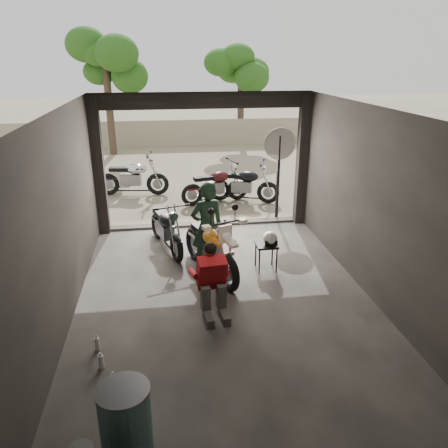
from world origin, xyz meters
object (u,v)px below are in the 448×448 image
object	(u,v)px
main_bike	(210,244)
rider	(207,227)
helmet	(270,238)
outside_bike_a	(132,175)
mechanic	(213,284)
outside_bike_b	(215,183)
stool	(266,247)
sign_post	(279,159)
outside_bike_c	(244,182)
left_bike	(166,225)
oil_drum	(126,422)

from	to	relation	value
main_bike	rider	distance (m)	0.32
helmet	rider	bearing A→B (deg)	-169.74
outside_bike_a	mechanic	bearing A→B (deg)	-159.82
main_bike	outside_bike_b	bearing A→B (deg)	62.03
mechanic	stool	xyz separation A→B (m)	(1.21, 1.46, -0.10)
main_bike	sign_post	world-z (taller)	sign_post
mechanic	helmet	size ratio (longest dim) A/B	3.96
outside_bike_c	mechanic	xyz separation A→B (m)	(-1.57, -5.76, -0.02)
mechanic	main_bike	bearing A→B (deg)	79.25
outside_bike_b	mechanic	size ratio (longest dim) A/B	1.51
main_bike	mechanic	size ratio (longest dim) A/B	1.63
left_bike	outside_bike_c	xyz separation A→B (m)	(2.26, 3.02, 0.03)
stool	oil_drum	bearing A→B (deg)	-121.57
left_bike	rider	size ratio (longest dim) A/B	0.95
rider	main_bike	bearing A→B (deg)	83.32
main_bike	outside_bike_c	distance (m)	4.54
outside_bike_a	rider	xyz separation A→B (m)	(1.69, -5.25, 0.26)
helmet	sign_post	world-z (taller)	sign_post
oil_drum	sign_post	distance (m)	7.54
outside_bike_b	left_bike	bearing A→B (deg)	139.20
helmet	oil_drum	bearing A→B (deg)	-101.72
helmet	outside_bike_a	bearing A→B (deg)	138.34
stool	helmet	bearing A→B (deg)	-33.58
oil_drum	rider	bearing A→B (deg)	72.55
outside_bike_b	outside_bike_c	distance (m)	0.81
outside_bike_c	sign_post	xyz separation A→B (m)	(0.57, -1.57, 0.98)
helmet	outside_bike_b	bearing A→B (deg)	117.23
outside_bike_c	mechanic	world-z (taller)	outside_bike_c
main_bike	oil_drum	world-z (taller)	main_bike
left_bike	helmet	world-z (taller)	left_bike
rider	mechanic	bearing A→B (deg)	70.22
mechanic	stool	world-z (taller)	mechanic
left_bike	oil_drum	xyz separation A→B (m)	(-0.52, -5.21, -0.16)
outside_bike_a	rider	world-z (taller)	rider
stool	helmet	size ratio (longest dim) A/B	1.89
mechanic	sign_post	size ratio (longest dim) A/B	0.50
main_bike	mechanic	xyz separation A→B (m)	(-0.12, -1.45, -0.05)
outside_bike_a	outside_bike_c	bearing A→B (deg)	-102.61
main_bike	helmet	world-z (taller)	main_bike
rider	stool	world-z (taller)	rider
stool	helmet	world-z (taller)	helmet
main_bike	sign_post	bearing A→B (deg)	34.03
left_bike	sign_post	xyz separation A→B (m)	(2.83, 1.45, 1.00)
outside_bike_b	stool	bearing A→B (deg)	170.54
stool	sign_post	xyz separation A→B (m)	(0.93, 2.73, 1.09)
left_bike	sign_post	distance (m)	3.33
left_bike	helmet	xyz separation A→B (m)	(1.96, -1.31, 0.12)
mechanic	stool	size ratio (longest dim) A/B	2.09
main_bike	outside_bike_a	size ratio (longest dim) A/B	1.02
main_bike	sign_post	size ratio (longest dim) A/B	0.81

